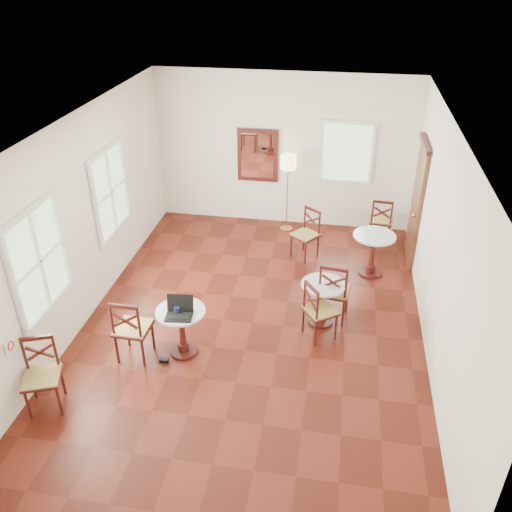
{
  "coord_description": "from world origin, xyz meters",
  "views": [
    {
      "loc": [
        1.12,
        -6.3,
        4.91
      ],
      "look_at": [
        0.0,
        0.3,
        1.0
      ],
      "focal_mm": 37.18,
      "sensor_mm": 36.0,
      "label": 1
    }
  ],
  "objects_px": {
    "navy_mug": "(177,310)",
    "floor_lamp": "(288,167)",
    "laptop": "(180,311)",
    "chair_back_a": "(381,220)",
    "cafe_table_near": "(182,327)",
    "chair_near_a": "(132,328)",
    "chair_mid_b": "(319,310)",
    "chair_near_b": "(42,375)",
    "cafe_table_back": "(373,250)",
    "power_adapter": "(164,360)",
    "water_glass": "(173,302)",
    "mouse": "(181,306)",
    "chair_mid_a": "(334,291)",
    "cafe_table_mid": "(322,299)",
    "chair_back_b": "(306,234)"
  },
  "relations": [
    {
      "from": "cafe_table_back",
      "to": "chair_mid_a",
      "type": "xyz_separation_m",
      "value": [
        -0.6,
        -1.4,
        0.03
      ]
    },
    {
      "from": "chair_back_a",
      "to": "power_adapter",
      "type": "height_order",
      "value": "chair_back_a"
    },
    {
      "from": "navy_mug",
      "to": "power_adapter",
      "type": "height_order",
      "value": "navy_mug"
    },
    {
      "from": "navy_mug",
      "to": "water_glass",
      "type": "bearing_deg",
      "value": 123.94
    },
    {
      "from": "cafe_table_near",
      "to": "navy_mug",
      "type": "distance_m",
      "value": 0.32
    },
    {
      "from": "cafe_table_near",
      "to": "chair_near_a",
      "type": "bearing_deg",
      "value": -161.61
    },
    {
      "from": "cafe_table_near",
      "to": "cafe_table_back",
      "type": "relative_size",
      "value": 0.95
    },
    {
      "from": "chair_near_a",
      "to": "chair_near_b",
      "type": "xyz_separation_m",
      "value": [
        -0.75,
        -1.02,
        -0.02
      ]
    },
    {
      "from": "chair_back_a",
      "to": "cafe_table_back",
      "type": "bearing_deg",
      "value": 86.73
    },
    {
      "from": "cafe_table_back",
      "to": "chair_near_a",
      "type": "relative_size",
      "value": 0.76
    },
    {
      "from": "laptop",
      "to": "power_adapter",
      "type": "distance_m",
      "value": 0.8
    },
    {
      "from": "cafe_table_near",
      "to": "navy_mug",
      "type": "height_order",
      "value": "navy_mug"
    },
    {
      "from": "chair_near_a",
      "to": "water_glass",
      "type": "height_order",
      "value": "chair_near_a"
    },
    {
      "from": "cafe_table_near",
      "to": "chair_mid_b",
      "type": "bearing_deg",
      "value": 20.32
    },
    {
      "from": "cafe_table_back",
      "to": "chair_near_b",
      "type": "relative_size",
      "value": 0.8
    },
    {
      "from": "cafe_table_back",
      "to": "chair_back_a",
      "type": "xyz_separation_m",
      "value": [
        0.18,
        1.21,
        -0.01
      ]
    },
    {
      "from": "chair_mid_b",
      "to": "water_glass",
      "type": "xyz_separation_m",
      "value": [
        -1.95,
        -0.57,
        0.32
      ]
    },
    {
      "from": "floor_lamp",
      "to": "power_adapter",
      "type": "bearing_deg",
      "value": -105.76
    },
    {
      "from": "cafe_table_back",
      "to": "water_glass",
      "type": "relative_size",
      "value": 6.77
    },
    {
      "from": "chair_near_b",
      "to": "laptop",
      "type": "height_order",
      "value": "laptop"
    },
    {
      "from": "cafe_table_near",
      "to": "mouse",
      "type": "xyz_separation_m",
      "value": [
        -0.01,
        0.09,
        0.29
      ]
    },
    {
      "from": "chair_mid_b",
      "to": "navy_mug",
      "type": "distance_m",
      "value": 2.0
    },
    {
      "from": "chair_near_b",
      "to": "chair_mid_b",
      "type": "relative_size",
      "value": 1.04
    },
    {
      "from": "floor_lamp",
      "to": "mouse",
      "type": "height_order",
      "value": "floor_lamp"
    },
    {
      "from": "cafe_table_back",
      "to": "chair_mid_a",
      "type": "height_order",
      "value": "chair_mid_a"
    },
    {
      "from": "chair_near_a",
      "to": "chair_near_b",
      "type": "bearing_deg",
      "value": 54.91
    },
    {
      "from": "chair_back_b",
      "to": "floor_lamp",
      "type": "height_order",
      "value": "floor_lamp"
    },
    {
      "from": "cafe_table_back",
      "to": "mouse",
      "type": "height_order",
      "value": "cafe_table_back"
    },
    {
      "from": "chair_near_b",
      "to": "chair_mid_a",
      "type": "distance_m",
      "value": 4.13
    },
    {
      "from": "cafe_table_back",
      "to": "chair_back_a",
      "type": "height_order",
      "value": "chair_back_a"
    },
    {
      "from": "chair_near_a",
      "to": "water_glass",
      "type": "distance_m",
      "value": 0.64
    },
    {
      "from": "cafe_table_mid",
      "to": "chair_near_a",
      "type": "height_order",
      "value": "chair_near_a"
    },
    {
      "from": "cafe_table_near",
      "to": "chair_back_b",
      "type": "height_order",
      "value": "chair_back_b"
    },
    {
      "from": "chair_back_b",
      "to": "cafe_table_mid",
      "type": "bearing_deg",
      "value": -41.51
    },
    {
      "from": "mouse",
      "to": "chair_mid_a",
      "type": "bearing_deg",
      "value": 48.7
    },
    {
      "from": "chair_mid_b",
      "to": "navy_mug",
      "type": "xyz_separation_m",
      "value": [
        -1.84,
        -0.73,
        0.31
      ]
    },
    {
      "from": "floor_lamp",
      "to": "laptop",
      "type": "height_order",
      "value": "floor_lamp"
    },
    {
      "from": "navy_mug",
      "to": "floor_lamp",
      "type": "bearing_deg",
      "value": 76.1
    },
    {
      "from": "chair_mid_a",
      "to": "floor_lamp",
      "type": "height_order",
      "value": "floor_lamp"
    },
    {
      "from": "laptop",
      "to": "chair_back_a",
      "type": "bearing_deg",
      "value": 48.17
    },
    {
      "from": "chair_near_a",
      "to": "laptop",
      "type": "distance_m",
      "value": 0.71
    },
    {
      "from": "cafe_table_back",
      "to": "floor_lamp",
      "type": "relative_size",
      "value": 0.48
    },
    {
      "from": "chair_near_a",
      "to": "mouse",
      "type": "height_order",
      "value": "chair_near_a"
    },
    {
      "from": "cafe_table_mid",
      "to": "chair_mid_a",
      "type": "bearing_deg",
      "value": 39.98
    },
    {
      "from": "cafe_table_near",
      "to": "laptop",
      "type": "xyz_separation_m",
      "value": [
        0.02,
        -0.08,
        0.33
      ]
    },
    {
      "from": "cafe_table_near",
      "to": "chair_near_b",
      "type": "distance_m",
      "value": 1.84
    },
    {
      "from": "chair_mid_b",
      "to": "laptop",
      "type": "xyz_separation_m",
      "value": [
        -1.8,
        -0.76,
        0.32
      ]
    },
    {
      "from": "chair_near_a",
      "to": "laptop",
      "type": "bearing_deg",
      "value": -167.61
    },
    {
      "from": "chair_mid_b",
      "to": "chair_near_a",
      "type": "bearing_deg",
      "value": 74.03
    },
    {
      "from": "chair_back_a",
      "to": "power_adapter",
      "type": "relative_size",
      "value": 7.93
    }
  ]
}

